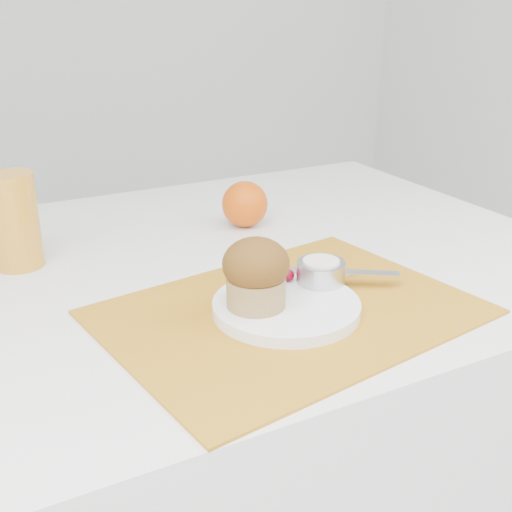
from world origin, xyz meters
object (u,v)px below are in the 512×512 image
orange (245,204)px  juice_glass (14,221)px  plate (286,307)px  muffin (256,273)px  table (190,469)px

orange → juice_glass: juice_glass is taller
plate → muffin: (-0.04, 0.01, 0.05)m
juice_glass → muffin: (0.23, -0.31, -0.01)m
orange → juice_glass: (-0.37, -0.00, 0.03)m
orange → muffin: muffin is taller
table → muffin: muffin is taller
table → plate: plate is taller
table → plate: size_ratio=6.56×
table → plate: (0.06, -0.21, 0.39)m
plate → table: bearing=105.6°
table → muffin: 0.48m
table → juice_glass: size_ratio=8.65×
table → muffin: bearing=-84.2°
table → muffin: size_ratio=13.83×
orange → juice_glass: 0.37m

